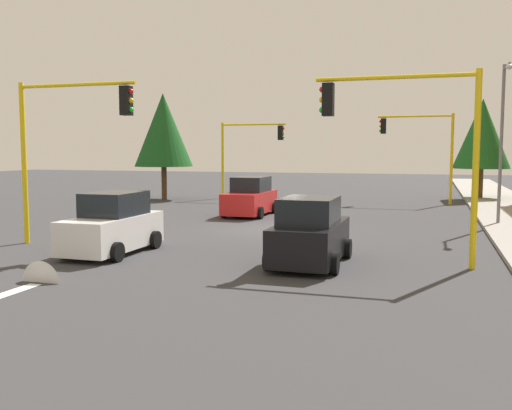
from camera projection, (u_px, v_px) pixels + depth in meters
ground_plane at (273, 229)px, 23.80m from camera, size 120.00×120.00×0.00m
lane_arrow_near at (27, 287)px, 13.74m from camera, size 2.40×1.10×1.10m
traffic_signal_near_left at (409, 129)px, 16.04m from camera, size 0.36×4.59×5.54m
traffic_signal_far_right at (248, 145)px, 38.41m from camera, size 0.36×4.59×5.23m
traffic_signal_near_right at (66, 130)px, 19.39m from camera, size 0.36×4.59×5.69m
traffic_signal_far_left at (421, 140)px, 35.05m from camera, size 0.36×4.59×5.59m
street_lamp_curbside at (503, 126)px, 24.10m from camera, size 2.15×0.28×7.00m
tree_opposite_side at (163, 130)px, 38.01m from camera, size 3.92×3.92×7.15m
tree_roadside_far at (482, 134)px, 37.68m from camera, size 3.71×3.71×6.76m
car_red at (250, 198)px, 28.94m from camera, size 4.19×2.11×1.98m
car_black at (310, 234)px, 16.44m from camera, size 3.97×2.04×1.98m
car_white at (113, 226)px, 18.25m from camera, size 3.95×2.01×1.98m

